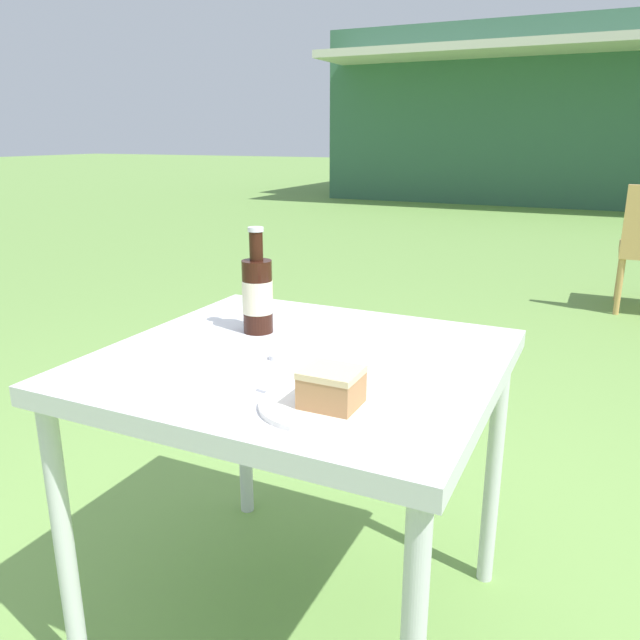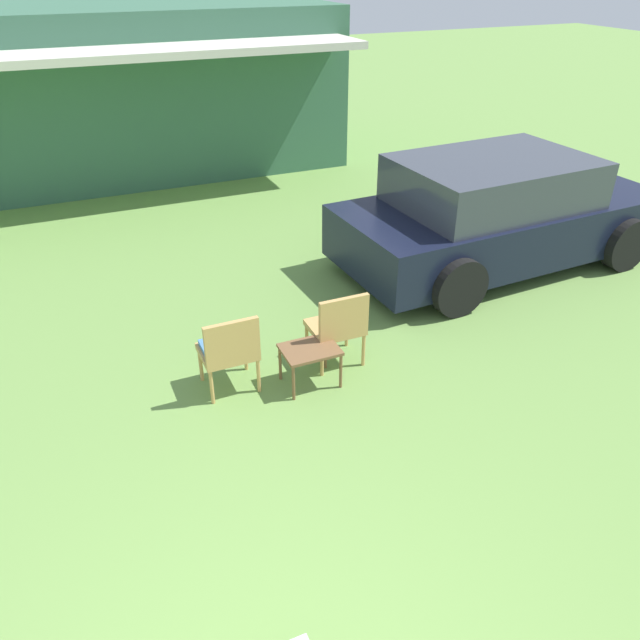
# 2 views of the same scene
# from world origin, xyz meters

# --- Properties ---
(ground_plane) EXTENTS (60.00, 60.00, 0.00)m
(ground_plane) POSITION_xyz_m (0.00, 0.00, 0.00)
(ground_plane) COLOR #6B9347
(cabin_building) EXTENTS (9.39, 4.95, 2.87)m
(cabin_building) POSITION_xyz_m (0.38, 11.47, 1.45)
(cabin_building) COLOR #38664C
(cabin_building) RESTS_ON ground_plane
(patio_table) EXTENTS (0.81, 0.77, 0.68)m
(patio_table) POSITION_xyz_m (0.00, 0.00, 0.61)
(patio_table) COLOR silver
(patio_table) RESTS_ON ground_plane
(cake_on_plate) EXTENTS (0.20, 0.20, 0.07)m
(cake_on_plate) POSITION_xyz_m (0.16, -0.22, 0.71)
(cake_on_plate) COLOR white
(cake_on_plate) RESTS_ON patio_table
(cola_bottle_near) EXTENTS (0.07, 0.07, 0.25)m
(cola_bottle_near) POSITION_xyz_m (-0.16, 0.10, 0.78)
(cola_bottle_near) COLOR black
(cola_bottle_near) RESTS_ON patio_table
(fork) EXTENTS (0.17, 0.04, 0.01)m
(fork) POSITION_xyz_m (0.10, -0.22, 0.69)
(fork) COLOR silver
(fork) RESTS_ON patio_table
(loose_bottle_cap) EXTENTS (0.03, 0.03, 0.01)m
(loose_bottle_cap) POSITION_xyz_m (-0.03, -0.04, 0.69)
(loose_bottle_cap) COLOR silver
(loose_bottle_cap) RESTS_ON patio_table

